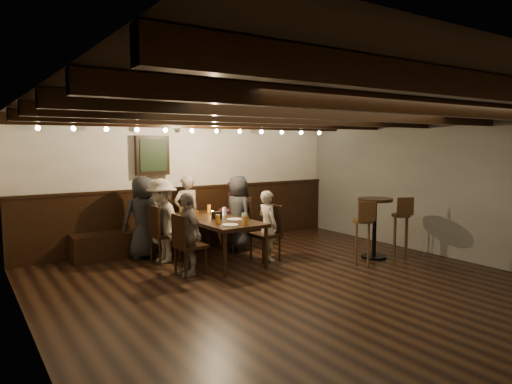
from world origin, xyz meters
TOP-DOWN VIEW (x-y plane):
  - room at (-0.29, 2.21)m, footprint 7.00×7.00m
  - dining_table at (-0.24, 2.05)m, footprint 0.93×1.96m
  - chair_left_near at (-0.98, 2.48)m, footprint 0.45×0.45m
  - chair_left_far at (-0.94, 1.58)m, footprint 0.43×0.43m
  - chair_right_near at (0.46, 2.53)m, footprint 0.47×0.47m
  - chair_right_far at (0.49, 1.63)m, footprint 0.44×0.44m
  - person_bench_left at (-1.17, 2.92)m, footprint 0.71×0.47m
  - person_bench_centre at (-0.28, 3.10)m, footprint 0.52×0.35m
  - person_bench_right at (0.63, 2.98)m, footprint 0.63×0.50m
  - person_left_near at (-1.01, 2.47)m, footprint 0.55×0.92m
  - person_left_far at (-0.98, 1.57)m, footprint 0.33×0.74m
  - person_right_near at (0.49, 2.53)m, footprint 0.46×0.69m
  - person_right_far at (0.52, 1.63)m, footprint 0.30×0.44m
  - pint_a at (-0.55, 2.74)m, footprint 0.07×0.07m
  - pint_b at (-0.01, 2.71)m, footprint 0.07×0.07m
  - pint_c at (-0.54, 2.14)m, footprint 0.07×0.07m
  - pint_d at (0.05, 2.26)m, footprint 0.07×0.07m
  - pint_e at (-0.45, 1.59)m, footprint 0.07×0.07m
  - pint_f at (-0.02, 1.51)m, footprint 0.07×0.07m
  - pint_g at (-0.16, 1.25)m, footprint 0.07×0.07m
  - plate_near at (-0.37, 1.35)m, footprint 0.24×0.24m
  - plate_far at (-0.05, 1.76)m, footprint 0.24×0.24m
  - condiment_caddy at (-0.24, 2.00)m, footprint 0.15×0.10m
  - candle at (-0.13, 2.35)m, footprint 0.05×0.05m
  - high_top_table at (2.13, 0.73)m, footprint 0.58×0.58m
  - bar_stool_left at (1.63, 0.52)m, footprint 0.37×0.38m
  - bar_stool_right at (2.63, 0.57)m, footprint 0.37×0.38m

SIDE VIEW (x-z plane):
  - chair_left_far at x=-0.94m, z-range -0.18..0.74m
  - chair_right_far at x=0.49m, z-range -0.18..0.75m
  - chair_left_near at x=-0.98m, z-range -0.18..0.77m
  - chair_right_near at x=0.46m, z-range -0.19..0.80m
  - bar_stool_left at x=1.63m, z-range -0.13..0.91m
  - bar_stool_right at x=2.63m, z-range -0.13..0.91m
  - person_right_far at x=0.52m, z-range 0.00..1.18m
  - person_left_far at x=-0.98m, z-range 0.00..1.24m
  - person_bench_right at x=0.63m, z-range 0.00..1.25m
  - dining_table at x=-0.24m, z-range 0.30..1.02m
  - high_top_table at x=2.13m, z-range 0.16..1.20m
  - person_right_near at x=0.49m, z-range 0.00..1.38m
  - person_bench_centre at x=-0.28m, z-range 0.00..1.39m
  - person_left_near at x=-1.01m, z-range 0.00..1.39m
  - person_bench_left at x=-1.17m, z-range 0.00..1.42m
  - plate_near at x=-0.37m, z-range 0.72..0.74m
  - plate_far at x=-0.05m, z-range 0.72..0.74m
  - candle at x=-0.13m, z-range 0.72..0.77m
  - condiment_caddy at x=-0.24m, z-range 0.72..0.84m
  - pint_a at x=-0.55m, z-range 0.72..0.86m
  - pint_b at x=-0.01m, z-range 0.72..0.86m
  - pint_c at x=-0.54m, z-range 0.72..0.86m
  - pint_d at x=0.05m, z-range 0.72..0.86m
  - pint_e at x=-0.45m, z-range 0.72..0.86m
  - pint_f at x=-0.02m, z-range 0.72..0.86m
  - pint_g at x=-0.16m, z-range 0.72..0.86m
  - room at x=-0.29m, z-range -2.43..4.57m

